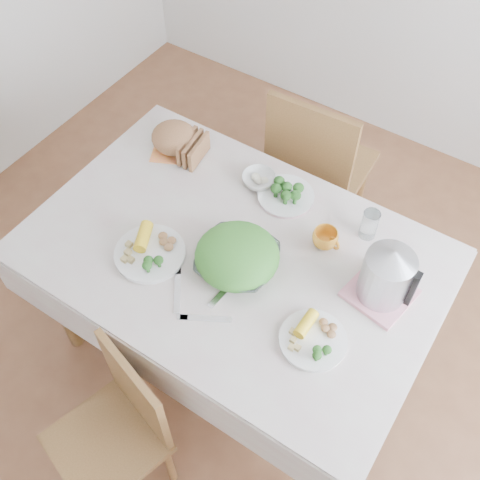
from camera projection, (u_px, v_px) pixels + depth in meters
The scene contains 19 objects.
floor at pixel (234, 346), 2.66m from camera, with size 3.60×3.60×0.00m, color brown.
dining_table at pixel (233, 305), 2.37m from camera, with size 1.40×0.90×0.75m, color brown.
tablecloth at pixel (232, 252), 2.06m from camera, with size 1.50×1.00×0.01m, color beige.
chair_near at pixel (102, 436), 1.94m from camera, with size 0.36×0.36×0.80m, color brown.
chair_far at pixel (321, 167), 2.74m from camera, with size 0.44×0.44×0.96m, color brown.
salad_bowl at pixel (237, 261), 1.99m from camera, with size 0.28×0.28×0.07m, color white.
dinner_plate_left at pixel (150, 254), 2.04m from camera, with size 0.26×0.26×0.02m, color white.
dinner_plate_right at pixel (313, 340), 1.83m from camera, with size 0.23×0.23×0.02m, color white.
broccoli_plate at pixel (286, 196), 2.21m from camera, with size 0.22×0.22×0.02m, color beige.
napkin at pixel (176, 148), 2.38m from camera, with size 0.19×0.19×0.00m, color #FF944A.
bread_loaf at pixel (174, 138), 2.34m from camera, with size 0.20×0.18×0.12m, color brown.
fruit_bowl at pixel (259, 180), 2.25m from camera, with size 0.14×0.14×0.04m, color white.
yellow_mug at pixel (325, 239), 2.05m from camera, with size 0.09×0.09×0.07m, color orange.
glass_tumbler at pixel (370, 223), 2.05m from camera, with size 0.06×0.06×0.12m, color white.
pink_tray at pixel (380, 293), 1.94m from camera, with size 0.21×0.21×0.02m, color pink.
electric_kettle at pixel (387, 275), 1.85m from camera, with size 0.17×0.17×0.24m, color #B2B5BA.
fork_left at pixel (177, 290), 1.95m from camera, with size 0.02×0.19×0.00m, color silver.
fork_right at pixel (227, 288), 1.96m from camera, with size 0.02×0.19×0.00m, color silver.
knife at pixel (206, 318), 1.88m from camera, with size 0.02×0.17×0.00m, color silver.
Camera 1 is at (0.69, -1.00, 2.42)m, focal length 42.00 mm.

